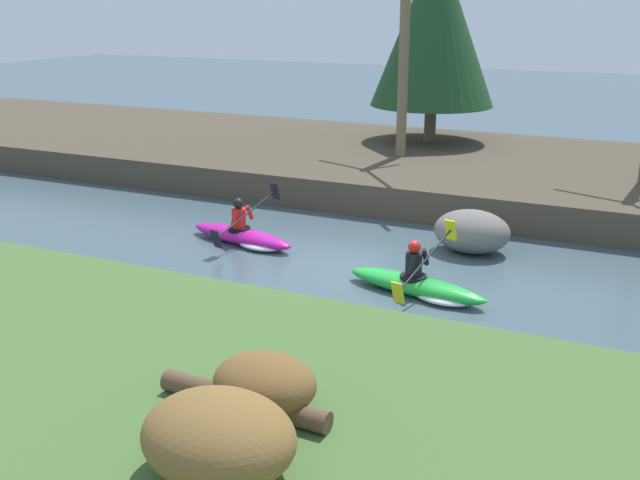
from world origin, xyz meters
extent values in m
plane|color=#425660|center=(0.00, 0.00, 0.00)|extent=(90.00, 90.00, 0.00)
cube|color=#476B33|center=(0.00, -6.56, 0.44)|extent=(44.00, 6.49, 0.87)
cube|color=#4C4233|center=(0.00, 8.01, 0.40)|extent=(44.00, 8.69, 0.80)
cylinder|color=brown|center=(-1.66, 9.98, 1.36)|extent=(0.36, 0.36, 1.12)
cone|color=#1E4723|center=(-1.66, 9.98, 4.35)|extent=(3.77, 3.77, 4.88)
cylinder|color=#7A664C|center=(-1.73, 7.40, 3.03)|extent=(0.28, 0.28, 4.46)
ellipsoid|color=brown|center=(1.51, -6.42, 1.18)|extent=(1.14, 0.95, 0.62)
ellipsoid|color=brown|center=(1.69, -7.62, 1.27)|extent=(1.48, 1.23, 0.80)
ellipsoid|color=green|center=(1.32, -0.55, 0.17)|extent=(2.76, 1.09, 0.34)
cone|color=green|center=(2.54, -0.78, 0.19)|extent=(0.38, 0.26, 0.20)
cylinder|color=black|center=(1.27, -0.54, 0.31)|extent=(0.56, 0.56, 0.08)
cylinder|color=black|center=(1.27, -0.54, 0.56)|extent=(0.35, 0.35, 0.42)
sphere|color=red|center=(1.27, -0.54, 0.89)|extent=(0.27, 0.27, 0.23)
cylinder|color=black|center=(1.41, -0.32, 0.65)|extent=(0.13, 0.24, 0.35)
cylinder|color=black|center=(1.32, -0.80, 0.65)|extent=(0.13, 0.24, 0.35)
cylinder|color=black|center=(1.49, -0.58, 0.69)|extent=(0.39, 1.89, 0.65)
cube|color=yellow|center=(1.67, 0.35, 1.00)|extent=(0.23, 0.19, 0.41)
cube|color=yellow|center=(1.32, -1.52, 0.38)|extent=(0.23, 0.19, 0.41)
ellipsoid|color=white|center=(1.86, -0.65, 0.09)|extent=(1.21, 0.89, 0.18)
ellipsoid|color=#C61999|center=(-3.01, 0.67, 0.17)|extent=(2.77, 1.12, 0.34)
cone|color=#C61999|center=(-1.80, 0.43, 0.19)|extent=(0.38, 0.26, 0.20)
cylinder|color=black|center=(-3.06, 0.68, 0.31)|extent=(0.56, 0.56, 0.08)
cylinder|color=red|center=(-3.06, 0.68, 0.56)|extent=(0.35, 0.35, 0.42)
sphere|color=black|center=(-3.06, 0.68, 0.89)|extent=(0.27, 0.27, 0.23)
cylinder|color=red|center=(-2.92, 0.90, 0.65)|extent=(0.13, 0.24, 0.35)
cylinder|color=red|center=(-3.01, 0.43, 0.65)|extent=(0.13, 0.24, 0.35)
cylinder|color=black|center=(-2.84, 0.64, 0.69)|extent=(0.41, 1.88, 0.65)
cube|color=black|center=(-2.65, 1.57, 1.00)|extent=(0.23, 0.19, 0.41)
cube|color=black|center=(-3.02, -0.29, 0.38)|extent=(0.23, 0.19, 0.41)
ellipsoid|color=white|center=(-2.47, 0.57, 0.09)|extent=(1.22, 0.90, 0.18)
ellipsoid|color=slate|center=(1.64, 2.20, 0.45)|extent=(1.59, 1.24, 0.90)
cylinder|color=brown|center=(1.31, -6.54, 0.99)|extent=(2.03, 0.31, 0.24)
cylinder|color=brown|center=(1.51, -6.55, 1.21)|extent=(0.08, 0.08, 0.20)
camera|label=1|loc=(5.01, -12.58, 5.06)|focal=42.00mm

